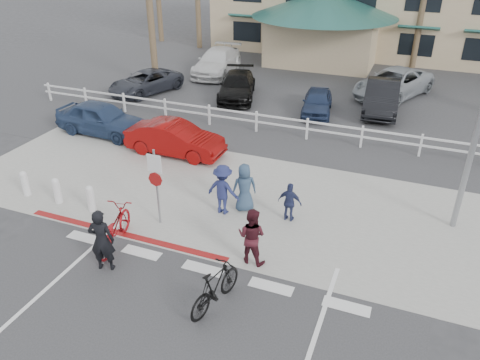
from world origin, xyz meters
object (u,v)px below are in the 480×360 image
at_px(bike_red, 114,228).
at_px(car_red_compact, 102,118).
at_px(sign_post, 157,183).
at_px(bike_black, 215,287).
at_px(car_white_sedan, 175,139).

distance_m(bike_red, car_red_compact, 8.95).
xyz_separation_m(sign_post, bike_black, (3.21, -2.76, -0.87)).
bearing_deg(bike_red, car_white_sedan, -89.82).
bearing_deg(bike_red, bike_black, 149.86).
xyz_separation_m(sign_post, bike_red, (-0.64, -1.51, -0.87)).
bearing_deg(car_red_compact, sign_post, -128.60).
distance_m(sign_post, bike_red, 1.86).
bearing_deg(bike_black, sign_post, -27.57).
xyz_separation_m(bike_black, car_red_compact, (-9.40, 8.26, 0.16)).
height_order(sign_post, bike_black, sign_post).
relative_size(bike_red, bike_black, 1.14).
relative_size(bike_red, car_red_compact, 0.51).
bearing_deg(bike_red, sign_post, -125.31).
relative_size(bike_black, car_white_sedan, 0.47).
distance_m(sign_post, car_white_sedan, 5.28).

